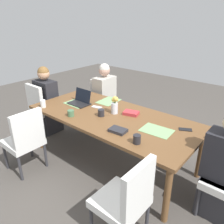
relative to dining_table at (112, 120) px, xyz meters
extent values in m
plane|color=#4C4742|center=(0.00, 0.00, -0.67)|extent=(10.00, 10.00, 0.00)
cube|color=brown|center=(0.00, 0.00, 0.04)|extent=(2.36, 1.07, 0.04)
cylinder|color=brown|center=(-1.10, -0.46, -0.32)|extent=(0.07, 0.07, 0.69)
cylinder|color=brown|center=(1.10, -0.46, -0.32)|extent=(0.07, 0.07, 0.69)
cylinder|color=brown|center=(-1.10, 0.46, -0.32)|extent=(0.07, 0.07, 0.69)
cylinder|color=brown|center=(1.10, 0.46, -0.32)|extent=(0.07, 0.07, 0.69)
cylinder|color=#333338|center=(1.32, -0.18, -0.48)|extent=(0.04, 0.04, 0.37)
cylinder|color=#333338|center=(1.32, 0.20, -0.48)|extent=(0.04, 0.04, 0.37)
cube|color=#2D2D33|center=(1.45, 0.01, -0.44)|extent=(0.34, 0.36, 0.45)
cube|color=silver|center=(-1.54, -0.03, -0.26)|extent=(0.44, 0.44, 0.08)
cube|color=silver|center=(-1.54, -0.22, 0.01)|extent=(0.42, 0.06, 0.45)
cylinder|color=#333338|center=(-1.73, 0.16, -0.48)|extent=(0.04, 0.04, 0.37)
cylinder|color=#333338|center=(-1.35, 0.16, -0.48)|extent=(0.04, 0.04, 0.37)
cylinder|color=#333338|center=(-1.73, -0.22, -0.48)|extent=(0.04, 0.04, 0.37)
cylinder|color=#333338|center=(-1.35, -0.22, -0.48)|extent=(0.04, 0.04, 0.37)
cube|color=#2D2D33|center=(-1.48, -0.03, -0.44)|extent=(0.34, 0.36, 0.45)
cube|color=#232328|center=(-1.48, -0.03, 0.03)|extent=(0.40, 0.24, 0.50)
sphere|color=tan|center=(-1.48, -0.03, 0.40)|extent=(0.20, 0.20, 0.20)
sphere|color=brown|center=(-1.48, -0.03, 0.43)|extent=(0.19, 0.19, 0.19)
cube|color=silver|center=(-0.86, 0.87, -0.26)|extent=(0.44, 0.44, 0.08)
cube|color=silver|center=(-1.05, 0.87, 0.01)|extent=(0.06, 0.42, 0.45)
cylinder|color=#333338|center=(-0.67, 1.06, -0.48)|extent=(0.04, 0.04, 0.37)
cylinder|color=#333338|center=(-0.67, 0.68, -0.48)|extent=(0.04, 0.04, 0.37)
cylinder|color=#333338|center=(-1.05, 1.06, -0.48)|extent=(0.04, 0.04, 0.37)
cylinder|color=#333338|center=(-1.05, 0.68, -0.48)|extent=(0.04, 0.04, 0.37)
cube|color=#2D2D33|center=(-0.86, 0.81, -0.44)|extent=(0.36, 0.34, 0.45)
cube|color=#B7B2A8|center=(-0.86, 0.81, 0.03)|extent=(0.24, 0.40, 0.50)
sphere|color=tan|center=(-0.86, 0.81, 0.40)|extent=(0.20, 0.20, 0.20)
sphere|color=beige|center=(-0.86, 0.81, 0.43)|extent=(0.19, 0.19, 0.19)
cube|color=silver|center=(-0.81, -0.89, -0.26)|extent=(0.44, 0.44, 0.08)
cube|color=silver|center=(-0.62, -0.89, 0.01)|extent=(0.06, 0.42, 0.45)
cylinder|color=#333338|center=(-1.00, -1.08, -0.48)|extent=(0.04, 0.04, 0.37)
cylinder|color=#333338|center=(-1.00, -0.70, -0.48)|extent=(0.04, 0.04, 0.37)
cylinder|color=#333338|center=(-0.62, -1.08, -0.48)|extent=(0.04, 0.04, 0.37)
cylinder|color=#333338|center=(-0.62, -0.70, -0.48)|extent=(0.04, 0.04, 0.37)
cube|color=silver|center=(0.83, -0.88, -0.26)|extent=(0.44, 0.44, 0.08)
cube|color=silver|center=(1.02, -0.88, 0.01)|extent=(0.06, 0.42, 0.45)
cylinder|color=#333338|center=(0.64, -1.07, -0.48)|extent=(0.04, 0.04, 0.37)
cylinder|color=#333338|center=(0.64, -0.69, -0.48)|extent=(0.04, 0.04, 0.37)
cylinder|color=#333338|center=(1.02, -0.69, -0.48)|extent=(0.04, 0.04, 0.37)
cylinder|color=silver|center=(-0.02, 0.08, 0.14)|extent=(0.09, 0.09, 0.15)
sphere|color=gold|center=(0.00, 0.08, 0.27)|extent=(0.07, 0.07, 0.07)
cylinder|color=#477A3D|center=(0.00, 0.08, 0.24)|extent=(0.01, 0.01, 0.06)
sphere|color=gold|center=(-0.02, 0.09, 0.27)|extent=(0.07, 0.07, 0.07)
cylinder|color=#477A3D|center=(-0.02, 0.09, 0.24)|extent=(0.01, 0.01, 0.06)
sphere|color=gold|center=(-0.03, 0.08, 0.26)|extent=(0.06, 0.06, 0.06)
cylinder|color=#477A3D|center=(-0.03, 0.08, 0.24)|extent=(0.01, 0.01, 0.05)
sphere|color=gold|center=(-0.02, 0.08, 0.27)|extent=(0.05, 0.05, 0.05)
cylinder|color=#477A3D|center=(-0.02, 0.08, 0.24)|extent=(0.01, 0.01, 0.06)
cube|color=#7FAD70|center=(0.68, 0.01, 0.07)|extent=(0.38, 0.28, 0.00)
cube|color=#7FAD70|center=(-0.69, -0.01, 0.07)|extent=(0.36, 0.26, 0.00)
cube|color=#7FAD70|center=(-0.39, 0.38, 0.07)|extent=(0.28, 0.38, 0.00)
cube|color=black|center=(-0.65, -0.01, 0.08)|extent=(0.32, 0.22, 0.02)
cube|color=black|center=(-0.65, 0.08, 0.18)|extent=(0.31, 0.05, 0.20)
cylinder|color=#47704C|center=(-0.41, -0.37, 0.11)|extent=(0.09, 0.09, 0.08)
cylinder|color=white|center=(-0.97, -0.43, 0.12)|extent=(0.08, 0.08, 0.11)
cylinder|color=#232328|center=(-0.10, -0.11, 0.11)|extent=(0.09, 0.09, 0.09)
cylinder|color=#232328|center=(0.66, -0.38, 0.11)|extent=(0.08, 0.08, 0.10)
cube|color=#B73338|center=(0.18, 0.19, 0.08)|extent=(0.23, 0.19, 0.04)
cube|color=#28282D|center=(0.35, -0.30, 0.08)|extent=(0.21, 0.16, 0.04)
cube|color=black|center=(0.93, 0.24, 0.07)|extent=(0.17, 0.14, 0.01)
cube|color=silver|center=(-0.36, 0.07, 0.07)|extent=(0.16, 0.10, 0.01)
camera|label=1|loc=(1.77, -2.11, 1.32)|focal=35.86mm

